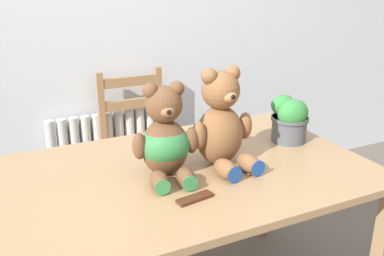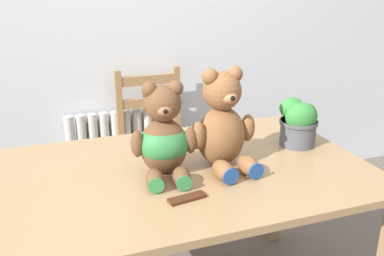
{
  "view_description": "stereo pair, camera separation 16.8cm",
  "coord_description": "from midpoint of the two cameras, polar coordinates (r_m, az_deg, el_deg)",
  "views": [
    {
      "loc": [
        -0.65,
        -0.95,
        1.51
      ],
      "look_at": [
        0.04,
        0.47,
        0.93
      ],
      "focal_mm": 40.0,
      "sensor_mm": 36.0,
      "label": 1
    },
    {
      "loc": [
        -0.49,
        -1.01,
        1.51
      ],
      "look_at": [
        0.04,
        0.47,
        0.93
      ],
      "focal_mm": 40.0,
      "sensor_mm": 36.0,
      "label": 2
    }
  ],
  "objects": [
    {
      "name": "dining_table",
      "position": [
        1.77,
        1.51,
        -8.22
      ],
      "size": [
        1.51,
        0.95,
        0.76
      ],
      "color": "#9E7A51",
      "rests_on": "ground_plane"
    },
    {
      "name": "teddy_bear_left",
      "position": [
        1.64,
        -0.85,
        -1.46
      ],
      "size": [
        0.26,
        0.29,
        0.37
      ],
      "rotation": [
        0.0,
        0.0,
        2.98
      ],
      "color": "brown",
      "rests_on": "dining_table"
    },
    {
      "name": "wooden_chair_behind",
      "position": [
        2.7,
        -3.07,
        -2.81
      ],
      "size": [
        0.42,
        0.45,
        0.95
      ],
      "rotation": [
        0.0,
        0.0,
        3.14
      ],
      "color": "#997047",
      "rests_on": "ground_plane"
    },
    {
      "name": "radiator",
      "position": [
        2.91,
        -6.85,
        -4.65
      ],
      "size": [
        0.79,
        0.1,
        0.67
      ],
      "color": "beige",
      "rests_on": "ground_plane"
    },
    {
      "name": "potted_plant",
      "position": [
        2.01,
        16.4,
        0.73
      ],
      "size": [
        0.17,
        0.17,
        0.22
      ],
      "color": "#4C5156",
      "rests_on": "dining_table"
    },
    {
      "name": "wall_back",
      "position": [
        2.73,
        -7.84,
        15.41
      ],
      "size": [
        8.0,
        0.04,
        2.6
      ],
      "primitive_type": "cube",
      "color": "silver",
      "rests_on": "ground_plane"
    },
    {
      "name": "chocolate_bar",
      "position": [
        1.51,
        2.55,
        -9.41
      ],
      "size": [
        0.14,
        0.06,
        0.01
      ],
      "primitive_type": "cube",
      "rotation": [
        0.0,
        0.0,
        0.16
      ],
      "color": "#472314",
      "rests_on": "dining_table"
    },
    {
      "name": "teddy_bear_right",
      "position": [
        1.72,
        6.94,
        0.32
      ],
      "size": [
        0.29,
        0.29,
        0.41
      ],
      "rotation": [
        0.0,
        0.0,
        3.22
      ],
      "color": "brown",
      "rests_on": "dining_table"
    }
  ]
}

